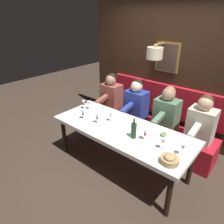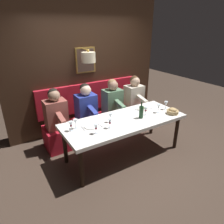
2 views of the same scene
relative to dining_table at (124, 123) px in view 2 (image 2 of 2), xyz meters
The scene contains 20 objects.
ground_plane 0.67m from the dining_table, ahead, with size 12.00×12.00×0.00m, color #423328.
dining_table is the anchor object (origin of this frame).
banquette_bench 1.00m from the dining_table, ahead, with size 0.52×2.43×0.45m, color red.
back_wall_panel 1.62m from the dining_table, ahead, with size 0.59×3.63×2.90m.
diner_nearest 1.27m from the dining_table, 45.53° to the right, with size 0.60×0.40×0.79m.
diner_near 0.94m from the dining_table, 19.15° to the right, with size 0.60×0.40×0.79m.
diner_middle 0.95m from the dining_table, 20.52° to the left, with size 0.60×0.40×0.79m.
diner_far 1.31m from the dining_table, 47.42° to the left, with size 0.60×0.40×0.79m.
place_setting_0 0.63m from the dining_table, 84.12° to the left, with size 0.24×0.32×0.01m.
place_setting_1 0.64m from the dining_table, 71.44° to the right, with size 0.24×0.32×0.05m.
wine_glass_0 0.49m from the dining_table, 95.96° to the right, with size 0.07×0.07×0.16m.
wine_glass_1 0.44m from the dining_table, 108.89° to the left, with size 0.07×0.07×0.16m.
wine_glass_2 0.89m from the dining_table, 80.24° to the left, with size 0.07×0.07×0.16m.
wine_glass_3 0.76m from the dining_table, 96.34° to the right, with size 0.07×0.07×0.16m.
wine_glass_4 0.71m from the dining_table, 105.01° to the left, with size 0.07×0.07×0.16m.
wine_glass_5 0.99m from the dining_table, 92.44° to the right, with size 0.07×0.07×0.16m.
wine_glass_6 0.98m from the dining_table, 83.40° to the left, with size 0.07×0.07×0.16m.
wine_glass_7 0.32m from the dining_table, 78.72° to the left, with size 0.07×0.07×0.16m.
wine_bottle 0.36m from the dining_table, 108.74° to the right, with size 0.08×0.08×0.30m.
bread_bowl 0.97m from the dining_table, 106.28° to the right, with size 0.22×0.22×0.12m.
Camera 2 is at (-2.64, 1.91, 2.29)m, focal length 32.44 mm.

